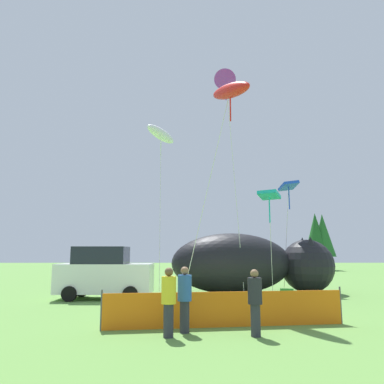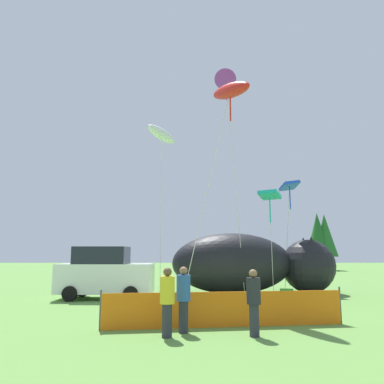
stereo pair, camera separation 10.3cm
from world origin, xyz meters
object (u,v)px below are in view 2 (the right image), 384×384
Objects in this scene: folding_chair at (286,299)px; kite_teal_diamond at (269,196)px; parked_car at (104,273)px; inflatable_cat at (250,266)px; spectator_in_yellow_shirt at (167,299)px; kite_red_lizard at (229,91)px; spectator_in_white_shirt at (183,296)px; kite_white_ghost at (161,135)px; kite_purple_delta at (226,76)px; kite_blue_box at (289,187)px; spectator_in_red_shirt at (253,299)px.

folding_chair is 5.97m from kite_teal_diamond.
inflatable_cat reaches higher than parked_car.
spectator_in_yellow_shirt is 9.41m from kite_red_lizard.
kite_white_ghost reaches higher than spectator_in_white_shirt.
kite_purple_delta reaches higher than folding_chair.
spectator_in_yellow_shirt is 9.60m from kite_teal_diamond.
kite_blue_box reaches higher than folding_chair.
kite_blue_box is at bearing 70.19° from spectator_in_red_shirt.
kite_white_ghost is at bearing 55.43° from parked_car.
spectator_in_red_shirt is (-1.66, -3.40, 0.39)m from folding_chair.
inflatable_cat is at bearing 53.92° from kite_purple_delta.
folding_chair is 11.85m from kite_white_ghost.
kite_blue_box is at bearing 36.59° from kite_purple_delta.
inflatable_cat is 8.72m from kite_red_lizard.
kite_purple_delta is 6.90m from kite_blue_box.
parked_car is at bearing -178.57° from kite_teal_diamond.
spectator_in_red_shirt is at bearing -102.70° from inflatable_cat.
kite_purple_delta reaches higher than kite_blue_box.
kite_red_lizard reaches higher than kite_white_ghost.
parked_car is at bearing 117.59° from spectator_in_white_shirt.
inflatable_cat is at bearing 18.11° from parked_car.
inflatable_cat is 5.02× the size of spectator_in_white_shirt.
spectator_in_white_shirt is at bearing -113.49° from inflatable_cat.
kite_blue_box is (5.58, 10.14, 4.66)m from spectator_in_white_shirt.
kite_blue_box reaches higher than kite_teal_diamond.
folding_chair is 0.14× the size of kite_blue_box.
kite_blue_box is (7.06, 0.03, -2.98)m from kite_white_ghost.
spectator_in_red_shirt is (1.76, -0.45, -0.03)m from spectator_in_white_shirt.
inflatable_cat is at bearing 73.47° from kite_red_lizard.
spectator_in_red_shirt is 12.20m from kite_blue_box.
parked_car reaches higher than spectator_in_red_shirt.
spectator_in_white_shirt is 12.48m from kite_blue_box.
kite_purple_delta is (-1.49, 4.49, 10.26)m from folding_chair.
kite_teal_diamond is at bearing -120.57° from kite_blue_box.
kite_white_ghost is (-1.09, 10.65, 7.64)m from spectator_in_yellow_shirt.
kite_white_ghost is 7.67m from kite_blue_box.
inflatable_cat reaches higher than spectator_in_yellow_shirt.
kite_white_ghost is at bearing 46.24° from folding_chair.
folding_chair is 0.51× the size of spectator_in_yellow_shirt.
parked_car is 4.96× the size of folding_chair.
inflatable_cat is 9.70m from spectator_in_white_shirt.
spectator_in_red_shirt is 8.80m from kite_teal_diamond.
folding_chair is at bearing -28.89° from parked_car.
parked_car reaches higher than spectator_in_white_shirt.
kite_blue_box is at bearing 56.34° from kite_red_lizard.
kite_teal_diamond reaches higher than folding_chair.
spectator_in_red_shirt is (-1.42, -9.60, -0.50)m from inflatable_cat.
kite_red_lizard is at bearing 66.37° from spectator_in_yellow_shirt.
inflatable_cat reaches higher than spectator_in_white_shirt.
parked_car is 8.35m from kite_white_ghost.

